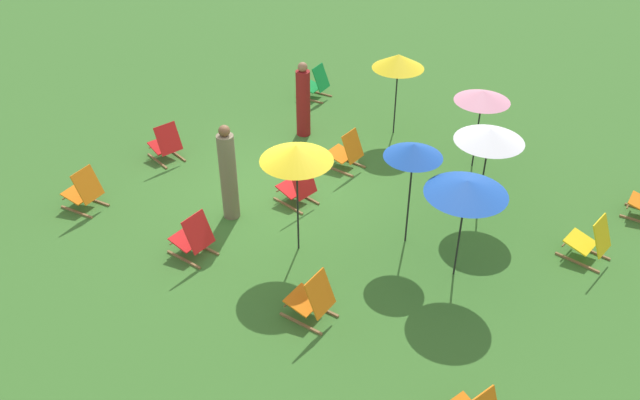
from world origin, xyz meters
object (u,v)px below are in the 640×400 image
umbrella_4 (490,135)px  person_1 (303,101)px  deckchair_5 (591,241)px  umbrella_3 (296,153)px  deckchair_6 (166,144)px  umbrella_0 (483,96)px  deckchair_8 (312,299)px  deckchair_4 (347,152)px  person_0 (228,175)px  umbrella_1 (398,61)px  deckchair_3 (84,191)px  umbrella_2 (467,187)px  deckchair_1 (316,84)px  deckchair_0 (298,186)px  deckchair_2 (193,238)px  umbrella_5 (414,151)px

umbrella_4 → person_1: bearing=-93.2°
deckchair_5 → umbrella_3: umbrella_3 is taller
deckchair_6 → umbrella_0: (-3.75, 5.05, 1.19)m
deckchair_8 → person_1: size_ratio=0.49×
deckchair_6 → umbrella_0: bearing=136.3°
deckchair_4 → person_0: bearing=-15.4°
deckchair_4 → deckchair_6: bearing=-58.3°
umbrella_1 → umbrella_3: (4.45, 1.03, 0.19)m
deckchair_3 → umbrella_2: size_ratio=0.46×
umbrella_2 → umbrella_4: 1.92m
umbrella_3 → person_1: 4.19m
deckchair_1 → umbrella_3: size_ratio=0.41×
deckchair_0 → deckchair_1: bearing=-140.8°
deckchair_2 → deckchair_5: 6.55m
umbrella_2 → deckchair_0: bearing=-89.3°
deckchair_3 → umbrella_0: bearing=129.3°
umbrella_1 → umbrella_5: (3.13, 2.33, 0.11)m
deckchair_2 → umbrella_4: umbrella_4 is taller
deckchair_1 → umbrella_5: (3.44, 4.81, 1.43)m
umbrella_0 → umbrella_3: bearing=-13.4°
deckchair_1 → person_1: 1.92m
deckchair_1 → umbrella_3: bearing=27.0°
deckchair_3 → deckchair_8: same height
person_0 → umbrella_3: bearing=-36.7°
deckchair_1 → person_0: (4.80, 1.94, 0.51)m
deckchair_1 → deckchair_6: same height
umbrella_1 → person_1: size_ratio=1.09×
deckchair_3 → deckchair_5: same height
umbrella_5 → umbrella_3: bearing=-44.6°
deckchair_5 → umbrella_5: size_ratio=0.43×
deckchair_4 → umbrella_1: umbrella_1 is taller
umbrella_4 → deckchair_6: bearing=-68.1°
deckchair_6 → umbrella_3: (0.54, 4.03, 1.51)m
deckchair_3 → deckchair_4: 5.07m
deckchair_8 → umbrella_1: size_ratio=0.45×
umbrella_1 → person_0: bearing=-6.9°
umbrella_5 → umbrella_4: bearing=160.8°
umbrella_5 → person_0: (1.36, -2.87, -0.92)m
umbrella_4 → umbrella_3: bearing=-32.6°
umbrella_2 → deckchair_6: bearing=-85.3°
deckchair_5 → umbrella_5: bearing=-57.4°
deckchair_0 → deckchair_5: 5.13m
deckchair_8 → umbrella_3: (-1.13, -1.24, 1.51)m
person_0 → person_1: person_0 is taller
umbrella_3 → deckchair_5: bearing=125.6°
deckchair_1 → deckchair_8: 7.57m
umbrella_3 → person_0: 1.86m
deckchair_2 → umbrella_5: umbrella_5 is taller
deckchair_8 → person_1: (-4.29, -3.78, 0.43)m
deckchair_6 → umbrella_0: 6.40m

